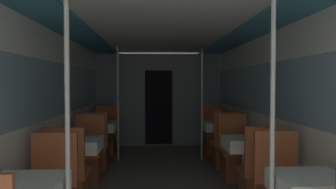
% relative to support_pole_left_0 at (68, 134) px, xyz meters
% --- Properties ---
extents(wall_left, '(0.05, 8.58, 2.15)m').
position_rel_support_pole_left_0_xyz_m(wall_left, '(-0.68, 1.94, 0.05)').
color(wall_left, silver).
rests_on(wall_left, ground_plane).
extents(wall_right, '(0.05, 8.58, 2.15)m').
position_rel_support_pole_left_0_xyz_m(wall_right, '(2.27, 1.94, 0.05)').
color(wall_right, silver).
rests_on(wall_right, ground_plane).
extents(ceiling_panel, '(2.95, 8.58, 0.07)m').
position_rel_support_pole_left_0_xyz_m(ceiling_panel, '(0.79, 1.94, 1.12)').
color(ceiling_panel, silver).
rests_on(ceiling_panel, wall_left).
extents(bulkhead_far, '(2.89, 0.09, 2.15)m').
position_rel_support_pole_left_0_xyz_m(bulkhead_far, '(0.79, 5.15, -0.00)').
color(bulkhead_far, slate).
rests_on(bulkhead_far, ground_plane).
extents(support_pole_left_0, '(0.04, 0.04, 2.15)m').
position_rel_support_pole_left_0_xyz_m(support_pole_left_0, '(0.00, 0.00, 0.00)').
color(support_pole_left_0, silver).
rests_on(support_pole_left_0, ground_plane).
extents(dining_table_left_1, '(0.56, 0.56, 0.73)m').
position_rel_support_pole_left_0_xyz_m(dining_table_left_1, '(-0.32, 1.83, -0.46)').
color(dining_table_left_1, '#4C4C51').
rests_on(dining_table_left_1, ground_plane).
extents(chair_left_near_1, '(0.45, 0.45, 0.98)m').
position_rel_support_pole_left_0_xyz_m(chair_left_near_1, '(-0.32, 1.27, -0.79)').
color(chair_left_near_1, brown).
rests_on(chair_left_near_1, ground_plane).
extents(chair_left_far_1, '(0.45, 0.45, 0.98)m').
position_rel_support_pole_left_0_xyz_m(chair_left_far_1, '(-0.32, 2.40, -0.79)').
color(chair_left_far_1, brown).
rests_on(chair_left_far_1, ground_plane).
extents(dining_table_left_2, '(0.56, 0.56, 0.73)m').
position_rel_support_pole_left_0_xyz_m(dining_table_left_2, '(-0.32, 3.66, -0.46)').
color(dining_table_left_2, '#4C4C51').
rests_on(dining_table_left_2, ground_plane).
extents(chair_left_near_2, '(0.45, 0.45, 0.98)m').
position_rel_support_pole_left_0_xyz_m(chair_left_near_2, '(-0.32, 3.10, -0.79)').
color(chair_left_near_2, brown).
rests_on(chair_left_near_2, ground_plane).
extents(chair_left_far_2, '(0.45, 0.45, 0.98)m').
position_rel_support_pole_left_0_xyz_m(chair_left_far_2, '(-0.32, 4.23, -0.79)').
color(chair_left_far_2, brown).
rests_on(chair_left_far_2, ground_plane).
extents(support_pole_left_2, '(0.04, 0.04, 2.15)m').
position_rel_support_pole_left_0_xyz_m(support_pole_left_2, '(0.00, 3.66, 0.00)').
color(support_pole_left_2, silver).
rests_on(support_pole_left_2, ground_plane).
extents(support_pole_right_0, '(0.04, 0.04, 2.15)m').
position_rel_support_pole_left_0_xyz_m(support_pole_right_0, '(1.59, 0.00, 0.00)').
color(support_pole_right_0, silver).
rests_on(support_pole_right_0, ground_plane).
extents(dining_table_right_1, '(0.56, 0.56, 0.73)m').
position_rel_support_pole_left_0_xyz_m(dining_table_right_1, '(1.91, 1.83, -0.46)').
color(dining_table_right_1, '#4C4C51').
rests_on(dining_table_right_1, ground_plane).
extents(chair_right_near_1, '(0.45, 0.45, 0.98)m').
position_rel_support_pole_left_0_xyz_m(chair_right_near_1, '(1.91, 1.27, -0.79)').
color(chair_right_near_1, brown).
rests_on(chair_right_near_1, ground_plane).
extents(chair_right_far_1, '(0.45, 0.45, 0.98)m').
position_rel_support_pole_left_0_xyz_m(chair_right_far_1, '(1.91, 2.40, -0.79)').
color(chair_right_far_1, brown).
rests_on(chair_right_far_1, ground_plane).
extents(dining_table_right_2, '(0.56, 0.56, 0.73)m').
position_rel_support_pole_left_0_xyz_m(dining_table_right_2, '(1.91, 3.66, -0.46)').
color(dining_table_right_2, '#4C4C51').
rests_on(dining_table_right_2, ground_plane).
extents(chair_right_near_2, '(0.45, 0.45, 0.98)m').
position_rel_support_pole_left_0_xyz_m(chair_right_near_2, '(1.91, 3.10, -0.79)').
color(chair_right_near_2, brown).
rests_on(chair_right_near_2, ground_plane).
extents(chair_right_far_2, '(0.45, 0.45, 0.98)m').
position_rel_support_pole_left_0_xyz_m(chair_right_far_2, '(1.91, 4.23, -0.79)').
color(chair_right_far_2, brown).
rests_on(chair_right_far_2, ground_plane).
extents(support_pole_right_2, '(0.04, 0.04, 2.15)m').
position_rel_support_pole_left_0_xyz_m(support_pole_right_2, '(1.59, 3.66, 0.00)').
color(support_pole_right_2, silver).
rests_on(support_pole_right_2, ground_plane).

